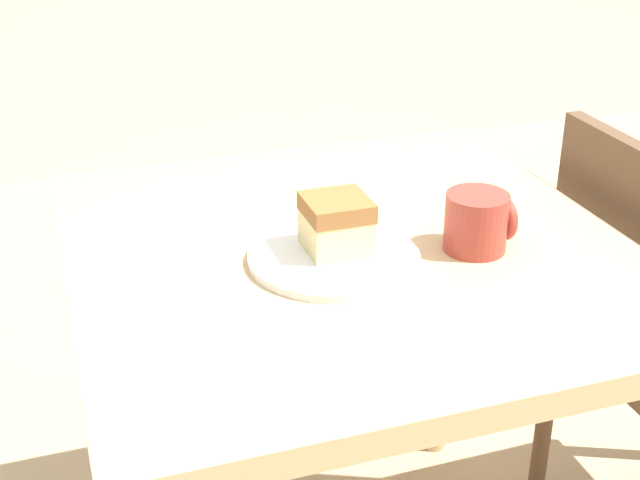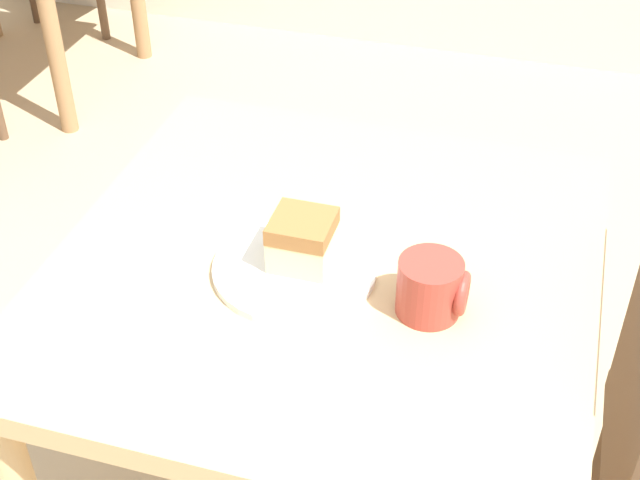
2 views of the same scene
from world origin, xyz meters
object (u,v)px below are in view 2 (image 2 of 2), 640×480
(dining_table_near, at_px, (326,315))
(coffee_mug, at_px, (432,288))
(cake_slice, at_px, (302,240))
(plate, at_px, (295,269))

(dining_table_near, xyz_separation_m, coffee_mug, (0.18, -0.08, 0.17))
(dining_table_near, xyz_separation_m, cake_slice, (-0.03, -0.03, 0.17))
(plate, relative_size, coffee_mug, 2.46)
(plate, distance_m, cake_slice, 0.05)
(plate, xyz_separation_m, cake_slice, (0.01, 0.01, 0.05))
(dining_table_near, distance_m, cake_slice, 0.18)
(coffee_mug, bearing_deg, cake_slice, 167.93)
(plate, bearing_deg, coffee_mug, -7.86)
(cake_slice, distance_m, coffee_mug, 0.21)
(dining_table_near, distance_m, coffee_mug, 0.26)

